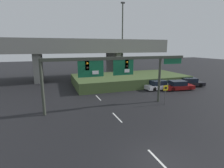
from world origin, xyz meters
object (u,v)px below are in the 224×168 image
at_px(parked_sedan_near_right, 158,85).
at_px(parked_sedan_far_right, 189,82).
at_px(signal_gantry, 116,67).
at_px(parked_sedan_mid_right, 178,86).
at_px(speed_limit_sign, 165,92).
at_px(highway_light_pole_near, 122,40).

bearing_deg(parked_sedan_near_right, parked_sedan_far_right, -2.66).
xyz_separation_m(signal_gantry, parked_sedan_mid_right, (11.74, 4.07, -3.76)).
relative_size(speed_limit_sign, parked_sedan_mid_right, 0.49).
height_order(speed_limit_sign, highway_light_pole_near, highway_light_pole_near).
bearing_deg(speed_limit_sign, parked_sedan_far_right, 34.42).
relative_size(speed_limit_sign, highway_light_pole_near, 0.16).
bearing_deg(parked_sedan_mid_right, speed_limit_sign, -132.26).
relative_size(signal_gantry, parked_sedan_far_right, 3.32).
bearing_deg(parked_sedan_far_right, highway_light_pole_near, 141.35).
bearing_deg(parked_sedan_near_right, signal_gantry, -153.00).
relative_size(highway_light_pole_near, parked_sedan_far_right, 3.06).
height_order(signal_gantry, speed_limit_sign, signal_gantry).
height_order(signal_gantry, highway_light_pole_near, highway_light_pole_near).
height_order(parked_sedan_mid_right, parked_sedan_far_right, same).
bearing_deg(highway_light_pole_near, parked_sedan_mid_right, -68.82).
distance_m(highway_light_pole_near, parked_sedan_near_right, 12.68).
bearing_deg(signal_gantry, parked_sedan_far_right, 19.59).
distance_m(speed_limit_sign, highway_light_pole_near, 18.06).
xyz_separation_m(highway_light_pole_near, parked_sedan_mid_right, (4.49, -11.59, -7.10)).
bearing_deg(highway_light_pole_near, parked_sedan_near_right, -80.32).
xyz_separation_m(signal_gantry, parked_sedan_far_right, (15.13, 5.39, -3.76)).
relative_size(speed_limit_sign, parked_sedan_near_right, 0.51).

